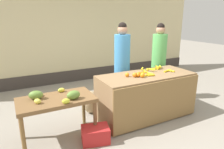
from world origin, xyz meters
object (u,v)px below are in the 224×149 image
vendor_woman_blue_shirt (122,66)px  produce_crate (95,134)px  produce_sack (91,102)px  vendor_woman_green_shirt (159,62)px

vendor_woman_blue_shirt → produce_crate: vendor_woman_blue_shirt is taller
produce_crate → produce_sack: produce_sack is taller
vendor_woman_blue_shirt → vendor_woman_green_shirt: vendor_woman_blue_shirt is taller
vendor_woman_blue_shirt → produce_sack: 1.02m
vendor_woman_green_shirt → produce_sack: bearing=179.7°
vendor_woman_green_shirt → produce_sack: (-1.76, 0.01, -0.69)m
vendor_woman_blue_shirt → produce_sack: vendor_woman_blue_shirt is taller
produce_crate → produce_sack: bearing=71.7°
produce_crate → vendor_woman_green_shirt: bearing=25.7°
produce_crate → produce_sack: size_ratio=0.92×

